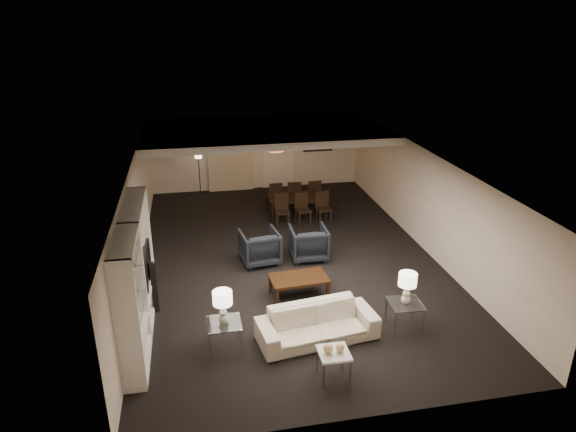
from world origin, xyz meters
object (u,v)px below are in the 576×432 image
Objects in this scene: armchair_left at (260,247)px; chair_nr at (324,208)px; marble_table at (333,365)px; table_lamp_right at (407,289)px; chair_fm at (294,194)px; pendant_light at (275,147)px; vase_amber at (130,270)px; sofa at (317,324)px; floor_speaker at (154,287)px; coffee_table at (299,286)px; side_table_right at (404,316)px; chair_nl at (282,211)px; floor_lamp at (199,175)px; chair_nm at (303,209)px; chair_fl at (275,196)px; vase_blue at (131,313)px; table_lamp_left at (223,307)px; television at (141,265)px; side_table_left at (225,336)px; chair_fr at (313,193)px; armchair_right at (308,243)px; dining_table at (298,206)px.

chair_nr is at bearing -142.95° from armchair_left.
marble_table is at bearing -106.74° from chair_nr.
table_lamp_right is 0.69× the size of chair_fm.
pendant_light is 0.58× the size of chair_fm.
vase_amber is at bearing -135.62° from chair_nr.
sofa is 3.36m from floor_speaker.
side_table_right reaches higher than coffee_table.
pendant_light is at bearing 89.72° from chair_nl.
side_table_right is 0.40× the size of floor_lamp.
chair_nm is at bearing -70.62° from pendant_light.
pendant_light is 1.49m from chair_fl.
vase_blue reaches higher than floor_speaker.
chair_nr is (0.60, 0.00, 0.00)m from chair_nm.
coffee_table is (-0.42, -5.32, -1.70)m from pendant_light.
chair_fl reaches higher than side_table_right.
chair_nr is (1.55, 6.53, 0.20)m from marble_table.
television is at bearing 134.35° from table_lamp_left.
side_table_left is 0.56× the size of floor_speaker.
television is 7.15× the size of vase_blue.
table_lamp_left is 7.48m from chair_fr.
vase_amber is (-3.19, 0.20, 1.33)m from sofa.
marble_table is 3.18× the size of vase_blue.
chair_fr is at bearing 73.22° from coffee_table.
armchair_right is 0.83× the size of floor_speaker.
floor_lamp is at bearing -62.75° from armchair_right.
vase_blue is 0.18× the size of chair_fl.
chair_fr is at bearing -129.74° from armchair_left.
side_table_left is at bearing -124.30° from chair_nr.
chair_nm is (0.95, 5.43, 0.13)m from sofa.
chair_nm is 1.00× the size of chair_fm.
chair_nl reaches higher than marble_table.
coffee_table is 0.80× the size of floor_lamp.
floor_speaker reaches higher than chair_nr.
coffee_table is 7.64× the size of vase_blue.
chair_nm is (-0.75, 5.43, -0.42)m from table_lamp_right.
pendant_light reaches higher than chair_nm.
television is at bearing -178.11° from coffee_table.
chair_fl is (2.05, 6.73, -0.42)m from table_lamp_left.
pendant_light is 0.46× the size of television.
armchair_right is 1.79× the size of marble_table.
coffee_table is 3.95m from chair_nm.
vase_amber is 0.20× the size of chair_fl.
pendant_light is 0.30× the size of dining_table.
armchair_left is at bearing -105.69° from pendant_light.
chair_nl is (-1.35, 5.43, -0.42)m from table_lamp_right.
television is 1.25× the size of chair_fr.
vase_amber reaches higher than vase_blue.
vase_blue is (-3.79, -3.62, 0.73)m from armchair_right.
table_lamp_right is at bearing -76.34° from dining_table.
chair_nr is at bearing 87.13° from chair_fr.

